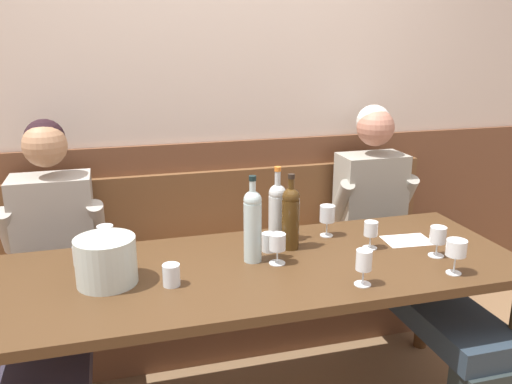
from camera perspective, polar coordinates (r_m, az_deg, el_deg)
The scene contains 21 objects.
room_wall_back at distance 2.94m, azimuth -4.79°, elevation 11.40°, with size 6.80×0.08×2.80m, color beige.
wood_wainscot_panel at distance 3.08m, azimuth -4.22°, elevation -4.65°, with size 6.80×0.03×1.10m, color brown.
wall_bench at distance 3.00m, azimuth -3.30°, elevation -10.81°, with size 2.48×0.42×0.94m.
dining_table at distance 2.22m, azimuth 0.45°, elevation -9.81°, with size 2.18×0.80×0.76m.
person_center_right_seat at distance 2.50m, azimuth -21.17°, elevation -8.85°, with size 0.48×1.27×1.29m.
person_left_seat at distance 2.85m, azimuth 15.08°, elevation -5.08°, with size 0.47×1.26×1.30m.
ice_bucket at distance 2.08m, azimuth -15.84°, elevation -7.14°, with size 0.23×0.23×0.18m, color #B1BFB5.
wine_bottle_green_tall at distance 2.31m, azimuth 3.74°, elevation -2.60°, with size 0.08×0.08×0.34m.
wine_bottle_amber_mid at distance 2.39m, azimuth 2.30°, elevation -1.98°, with size 0.08×0.08×0.35m.
wine_bottle_clear_water at distance 2.17m, azimuth -0.37°, elevation -3.42°, with size 0.07×0.07×0.37m.
wine_glass_center_front at distance 2.48m, azimuth 7.67°, elevation -2.51°, with size 0.07×0.07×0.15m.
wine_glass_near_bucket at distance 2.37m, azimuth 12.24°, elevation -4.08°, with size 0.06×0.06×0.12m.
wine_glass_mid_left at distance 2.03m, azimuth 11.52°, elevation -7.43°, with size 0.06×0.06×0.14m.
wine_glass_mid_right at distance 2.37m, azimuth 18.98°, elevation -4.58°, with size 0.07×0.07×0.13m.
wine_glass_center_rear at distance 2.29m, azimuth -15.88°, elevation -4.48°, with size 0.07×0.07×0.15m.
wine_glass_left_end at distance 2.22m, azimuth 20.74°, elevation -5.74°, with size 0.08×0.08×0.14m.
wine_glass_right_end at distance 2.17m, azimuth 2.31°, elevation -5.51°, with size 0.07×0.07×0.13m.
water_tumbler_center at distance 2.31m, azimuth 1.40°, elevation -5.42°, with size 0.06×0.06×0.08m, color silver.
water_tumbler_left at distance 2.03m, azimuth -9.09°, elevation -8.81°, with size 0.07×0.07×0.08m, color silver.
water_tumbler_right at distance 2.29m, azimuth -18.38°, elevation -6.50°, with size 0.06×0.06×0.08m, color silver.
tasting_sheet_left_guest at distance 2.53m, azimuth 15.96°, elevation -5.03°, with size 0.21×0.15×0.00m, color white.
Camera 1 is at (-0.55, -1.79, 1.66)m, focal length 37.18 mm.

